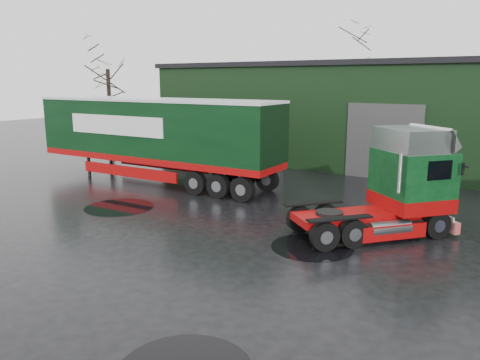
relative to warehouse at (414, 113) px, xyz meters
name	(u,v)px	position (x,y,z in m)	size (l,w,h in m)	color
ground	(180,247)	(-2.00, -20.00, -3.16)	(100.00, 100.00, 0.00)	black
warehouse	(414,113)	(0.00, 0.00, 0.00)	(32.40, 12.40, 6.30)	black
hero_tractor	(369,183)	(2.50, -15.50, -1.32)	(2.51, 5.92, 3.68)	#0C3C18
trailer_left	(155,140)	(-9.50, -13.30, -0.99)	(2.86, 13.97, 4.34)	silver
tree_left	(109,94)	(-19.00, -8.00, 1.09)	(4.40, 4.40, 8.50)	black
tree_back_a	(352,85)	(-8.00, 10.00, 1.59)	(4.40, 4.40, 9.50)	black
puddle_1	(312,247)	(1.47, -17.62, -3.15)	(2.64, 2.64, 0.01)	black
puddle_2	(119,207)	(-7.29, -17.80, -3.15)	(2.87, 2.87, 0.01)	black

